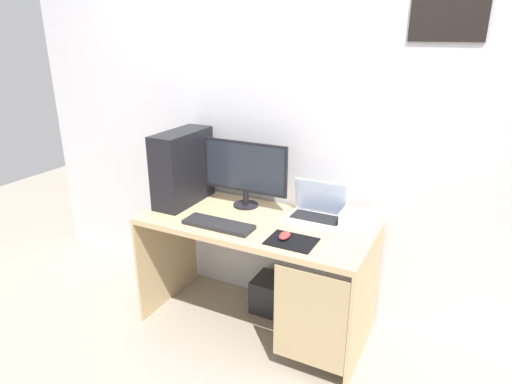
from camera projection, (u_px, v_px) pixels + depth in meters
name	position (u px, v px, depth m)	size (l,w,h in m)	color
ground_plane	(256.00, 323.00, 2.87)	(8.00, 8.00, 0.00)	#9E9384
wall_back	(283.00, 115.00, 2.72)	(4.00, 0.05, 2.60)	silver
desk	(258.00, 244.00, 2.66)	(1.38, 0.64, 0.73)	tan
pc_tower	(183.00, 167.00, 2.83)	(0.18, 0.45, 0.47)	black
monitor	(245.00, 171.00, 2.75)	(0.57, 0.16, 0.43)	black
laptop	(317.00, 211.00, 2.63)	(0.33, 0.23, 0.23)	white
projector	(359.00, 220.00, 2.51)	(0.20, 0.14, 0.09)	white
keyboard	(219.00, 225.00, 2.53)	(0.42, 0.14, 0.02)	#232326
mousepad	(292.00, 241.00, 2.36)	(0.26, 0.20, 0.01)	black
mouse_left	(285.00, 236.00, 2.38)	(0.06, 0.10, 0.03)	#B23333
subwoofer	(272.00, 294.00, 2.98)	(0.23, 0.23, 0.23)	#232326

